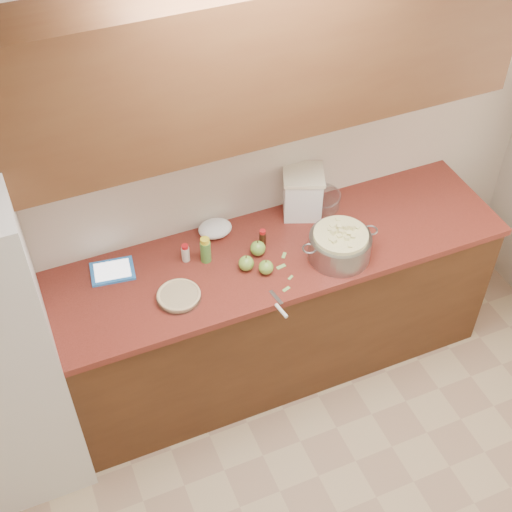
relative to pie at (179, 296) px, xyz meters
name	(u,v)px	position (x,y,z in m)	size (l,w,h in m)	color
room_shell	(430,456)	(0.48, -1.36, 0.36)	(3.60, 3.60, 3.60)	tan
counter_run	(260,314)	(0.48, 0.12, -0.48)	(2.64, 0.68, 0.92)	#4A2915
upper_cabinets	(247,61)	(0.48, 0.27, 1.01)	(2.60, 0.34, 0.70)	#502F18
pie	(179,296)	(0.00, 0.00, 0.00)	(0.22, 0.22, 0.04)	silver
colander	(340,245)	(0.85, -0.04, 0.06)	(0.42, 0.32, 0.16)	gray
flour_canister	(302,192)	(0.82, 0.35, 0.12)	(0.28, 0.28, 0.27)	white
tablet	(112,271)	(-0.25, 0.30, -0.01)	(0.24, 0.19, 0.02)	blue
paring_knife	(281,309)	(0.42, -0.26, -0.01)	(0.05, 0.19, 0.02)	gray
lemon_bottle	(206,250)	(0.21, 0.20, 0.05)	(0.05, 0.05, 0.15)	#4C8C38
cinnamon_shaker	(185,253)	(0.12, 0.24, 0.03)	(0.04, 0.04, 0.10)	beige
vanilla_bottle	(263,238)	(0.52, 0.19, 0.03)	(0.04, 0.04, 0.10)	black
mixing_bowl	(321,200)	(0.94, 0.35, 0.03)	(0.22, 0.22, 0.08)	silver
paper_towel	(215,229)	(0.32, 0.36, 0.02)	(0.18, 0.15, 0.07)	white
apple_left	(246,263)	(0.38, 0.06, 0.02)	(0.08, 0.08, 0.09)	#75A53A
apple_center	(258,248)	(0.47, 0.14, 0.02)	(0.08, 0.08, 0.09)	#75A53A
apple_front	(266,267)	(0.46, 0.00, 0.02)	(0.08, 0.08, 0.09)	#75A53A
peel_a	(314,258)	(0.73, 0.00, -0.02)	(0.05, 0.02, 0.00)	#8ABF5D
peel_b	(286,289)	(0.50, -0.15, -0.02)	(0.04, 0.02, 0.00)	#8ABF5D
peel_c	(281,267)	(0.54, 0.00, -0.02)	(0.05, 0.02, 0.00)	#8ABF5D
peel_d	(291,278)	(0.56, -0.08, -0.02)	(0.03, 0.01, 0.00)	#8ABF5D
peel_e	(284,255)	(0.59, 0.07, -0.02)	(0.04, 0.02, 0.00)	#8ABF5D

